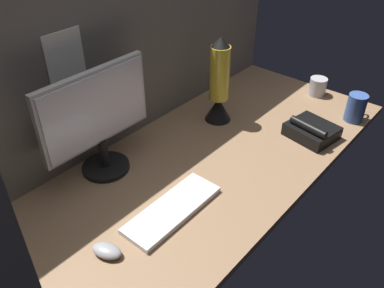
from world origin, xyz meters
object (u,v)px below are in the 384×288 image
(keyboard, at_px, (172,209))
(mug_ceramic_blue, at_px, (356,107))
(lava_lamp, at_px, (219,87))
(monitor, at_px, (97,118))
(mouse, at_px, (107,251))
(desk_phone, at_px, (311,131))
(mug_steel, at_px, (318,87))

(keyboard, height_order, mug_ceramic_blue, mug_ceramic_blue)
(keyboard, relative_size, lava_lamp, 0.94)
(monitor, distance_m, mouse, 0.47)
(monitor, bearing_deg, desk_phone, -35.28)
(keyboard, bearing_deg, mug_ceramic_blue, -13.84)
(monitor, distance_m, keyboard, 0.42)
(monitor, distance_m, mug_ceramic_blue, 1.15)
(keyboard, distance_m, desk_phone, 0.73)
(monitor, xyz_separation_m, mouse, (-0.26, -0.33, -0.21))
(mug_ceramic_blue, xyz_separation_m, lava_lamp, (-0.40, 0.48, 0.10))
(mug_ceramic_blue, distance_m, lava_lamp, 0.63)
(mouse, bearing_deg, mug_ceramic_blue, -29.71)
(lava_lamp, bearing_deg, mug_steel, -24.69)
(mug_steel, distance_m, lava_lamp, 0.58)
(mouse, height_order, desk_phone, desk_phone)
(keyboard, distance_m, lava_lamp, 0.64)
(monitor, bearing_deg, mouse, -128.43)
(keyboard, distance_m, mouse, 0.26)
(keyboard, bearing_deg, lava_lamp, 22.76)
(keyboard, relative_size, mug_ceramic_blue, 2.88)
(monitor, distance_m, lava_lamp, 0.58)
(lava_lamp, bearing_deg, keyboard, -156.60)
(monitor, relative_size, lava_lamp, 1.15)
(desk_phone, bearing_deg, mug_steel, 22.72)
(mouse, distance_m, mug_steel, 1.35)
(mug_steel, bearing_deg, monitor, 162.22)
(monitor, bearing_deg, lava_lamp, -11.03)
(keyboard, xyz_separation_m, mouse, (-0.26, 0.03, 0.01))
(keyboard, height_order, desk_phone, desk_phone)
(keyboard, height_order, lava_lamp, lava_lamp)
(desk_phone, bearing_deg, mouse, 170.07)
(mug_steel, distance_m, desk_phone, 0.40)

